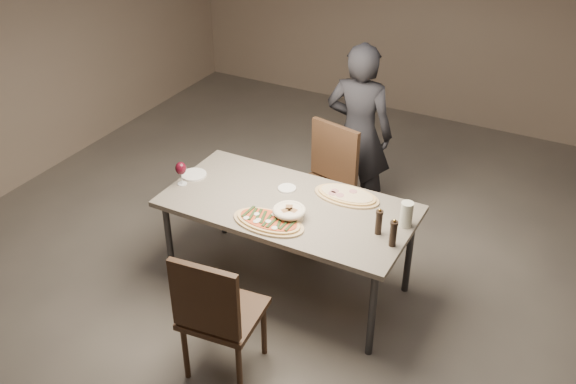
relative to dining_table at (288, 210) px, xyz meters
The scene contains 14 objects.
room 0.71m from the dining_table, ahead, with size 7.00×7.00×7.00m.
dining_table is the anchor object (origin of this frame).
zucchini_pizza 0.29m from the dining_table, 90.64° to the right, with size 0.53×0.29×0.05m.
ham_pizza 0.44m from the dining_table, 39.97° to the left, with size 0.50×0.27×0.04m.
bread_basket 0.21m from the dining_table, 59.28° to the right, with size 0.23×0.23×0.08m.
oil_dish 0.21m from the dining_table, 120.10° to the left, with size 0.13×0.13×0.02m.
pepper_mill_left 0.85m from the dining_table, ahead, with size 0.05×0.05×0.20m.
pepper_mill_right 0.72m from the dining_table, ahead, with size 0.05×0.05×0.20m.
carafe 0.85m from the dining_table, ahead, with size 0.09×0.09×0.18m.
wine_glass 0.86m from the dining_table, behind, with size 0.08×0.08×0.19m.
side_plate 0.83m from the dining_table, behind, with size 0.19×0.19×0.01m.
chair_near 1.01m from the dining_table, 88.10° to the right, with size 0.51×0.51×0.98m.
chair_far 0.74m from the dining_table, 93.60° to the left, with size 0.57×0.57×1.01m.
diner 1.20m from the dining_table, 87.73° to the left, with size 0.58×0.38×1.59m, color black.
Camera 1 is at (1.81, -3.40, 3.25)m, focal length 40.00 mm.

